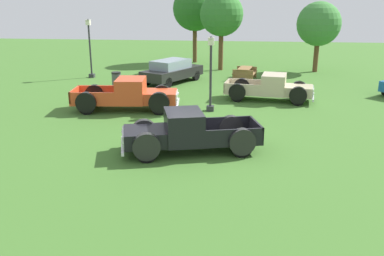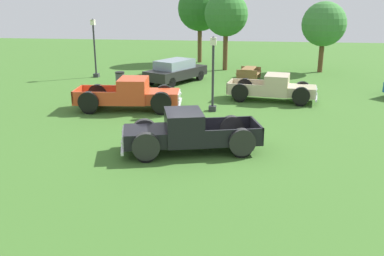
# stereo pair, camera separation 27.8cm
# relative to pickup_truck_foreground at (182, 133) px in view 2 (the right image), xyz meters

# --- Properties ---
(ground_plane) EXTENTS (80.00, 80.00, 0.00)m
(ground_plane) POSITION_rel_pickup_truck_foreground_xyz_m (0.54, 0.85, -0.73)
(ground_plane) COLOR #3D6B28
(pickup_truck_foreground) EXTENTS (5.32, 3.07, 1.54)m
(pickup_truck_foreground) POSITION_rel_pickup_truck_foreground_xyz_m (0.00, 0.00, 0.00)
(pickup_truck_foreground) COLOR black
(pickup_truck_foreground) RESTS_ON ground_plane
(pickup_truck_behind_left) EXTENTS (5.42, 2.49, 1.61)m
(pickup_truck_behind_left) POSITION_rel_pickup_truck_foreground_xyz_m (-3.28, 5.68, 0.03)
(pickup_truck_behind_left) COLOR #D14723
(pickup_truck_behind_left) RESTS_ON ground_plane
(pickup_truck_behind_right) EXTENTS (4.98, 2.47, 1.46)m
(pickup_truck_behind_right) POSITION_rel_pickup_truck_foreground_xyz_m (3.94, 8.50, -0.04)
(pickup_truck_behind_right) COLOR #C6B793
(pickup_truck_behind_right) RESTS_ON ground_plane
(sedan_distant_b) EXTENTS (3.82, 4.90, 1.52)m
(sedan_distant_b) POSITION_rel_pickup_truck_foreground_xyz_m (-2.44, 12.89, 0.07)
(sedan_distant_b) COLOR black
(sedan_distant_b) RESTS_ON ground_plane
(lamp_post_near) EXTENTS (0.36, 0.36, 3.68)m
(lamp_post_near) POSITION_rel_pickup_truck_foreground_xyz_m (0.60, 5.96, 1.20)
(lamp_post_near) COLOR #2D2D33
(lamp_post_near) RESTS_ON ground_plane
(lamp_post_far) EXTENTS (0.36, 0.36, 4.04)m
(lamp_post_far) POSITION_rel_pickup_truck_foreground_xyz_m (-8.37, 14.14, 1.39)
(lamp_post_far) COLOR #2D2D33
(lamp_post_far) RESTS_ON ground_plane
(picnic_table) EXTENTS (1.78, 2.04, 0.78)m
(picnic_table) POSITION_rel_pickup_truck_foreground_xyz_m (2.37, 14.80, -0.24)
(picnic_table) COLOR olive
(picnic_table) RESTS_ON ground_plane
(trash_can) EXTENTS (0.59, 0.59, 0.95)m
(trash_can) POSITION_rel_pickup_truck_foreground_xyz_m (-5.71, 11.12, -0.25)
(trash_can) COLOR #4C4C51
(trash_can) RESTS_ON ground_plane
(oak_tree_east) EXTENTS (3.71, 3.71, 6.36)m
(oak_tree_east) POSITION_rel_pickup_truck_foreground_xyz_m (-1.91, 22.16, 3.75)
(oak_tree_east) COLOR brown
(oak_tree_east) RESTS_ON ground_plane
(oak_tree_west) EXTENTS (3.24, 3.24, 5.17)m
(oak_tree_west) POSITION_rel_pickup_truck_foreground_xyz_m (7.70, 18.38, 2.80)
(oak_tree_west) COLOR brown
(oak_tree_west) RESTS_ON ground_plane
(oak_tree_center) EXTENTS (3.27, 3.27, 5.84)m
(oak_tree_center) POSITION_rel_pickup_truck_foreground_xyz_m (0.51, 18.40, 3.44)
(oak_tree_center) COLOR brown
(oak_tree_center) RESTS_ON ground_plane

